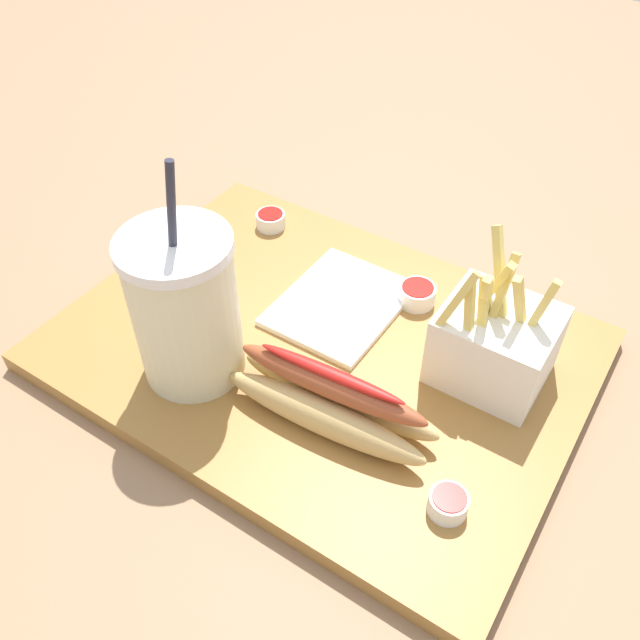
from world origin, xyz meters
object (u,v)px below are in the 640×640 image
at_px(ketchup_cup_1, 448,503).
at_px(fries_basket, 495,343).
at_px(napkin_stack, 340,304).
at_px(soda_cup, 185,308).
at_px(hot_dog_1, 330,400).
at_px(ketchup_cup_3, 271,219).
at_px(ketchup_cup_2, 417,294).

bearing_deg(ketchup_cup_1, fries_basket, 101.34).
xyz_separation_m(ketchup_cup_1, napkin_stack, (-0.19, 0.15, -0.01)).
xyz_separation_m(soda_cup, napkin_stack, (0.07, 0.14, -0.07)).
bearing_deg(soda_cup, hot_dog_1, 6.94).
distance_m(fries_basket, hot_dog_1, 0.15).
bearing_deg(soda_cup, fries_basket, 31.25).
xyz_separation_m(soda_cup, fries_basket, (0.23, 0.14, -0.03)).
bearing_deg(fries_basket, soda_cup, -148.75).
xyz_separation_m(fries_basket, ketchup_cup_3, (-0.30, 0.08, -0.03)).
height_order(ketchup_cup_1, ketchup_cup_2, ketchup_cup_2).
bearing_deg(ketchup_cup_1, ketchup_cup_2, 122.96).
height_order(ketchup_cup_2, ketchup_cup_3, ketchup_cup_2).
distance_m(ketchup_cup_2, ketchup_cup_3, 0.20).
bearing_deg(ketchup_cup_1, soda_cup, 178.19).
bearing_deg(fries_basket, hot_dog_1, -127.05).
height_order(fries_basket, ketchup_cup_3, fries_basket).
height_order(ketchup_cup_2, napkin_stack, ketchup_cup_2).
distance_m(ketchup_cup_1, ketchup_cup_3, 0.40).
xyz_separation_m(ketchup_cup_1, ketchup_cup_3, (-0.33, 0.22, 0.00)).
xyz_separation_m(soda_cup, ketchup_cup_2, (0.13, 0.19, -0.06)).
relative_size(ketchup_cup_2, napkin_stack, 0.27).
height_order(fries_basket, ketchup_cup_2, fries_basket).
distance_m(hot_dog_1, ketchup_cup_3, 0.29).
distance_m(soda_cup, napkin_stack, 0.17).
bearing_deg(hot_dog_1, ketchup_cup_3, 136.46).
xyz_separation_m(fries_basket, napkin_stack, (-0.16, 0.00, -0.04)).
bearing_deg(soda_cup, napkin_stack, 64.15).
xyz_separation_m(ketchup_cup_2, ketchup_cup_3, (-0.20, 0.02, -0.00)).
height_order(soda_cup, napkin_stack, soda_cup).
distance_m(soda_cup, ketchup_cup_1, 0.27).
relative_size(soda_cup, ketchup_cup_3, 6.42).
bearing_deg(soda_cup, ketchup_cup_2, 55.65).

